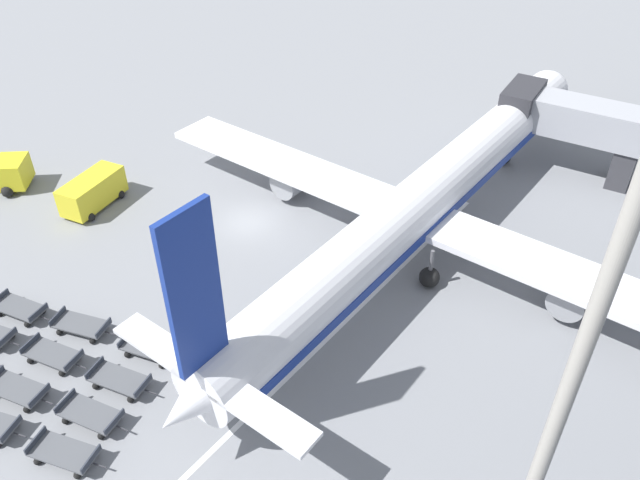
{
  "coord_description": "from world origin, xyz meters",
  "views": [
    {
      "loc": [
        22.62,
        -28.28,
        25.53
      ],
      "look_at": [
        7.34,
        -2.34,
        2.8
      ],
      "focal_mm": 35.0,
      "sensor_mm": 36.0,
      "label": 1
    }
  ],
  "objects_px": {
    "baggage_dolly_row_mid_b_col_c": "(120,380)",
    "apron_light_mast": "(604,293)",
    "baggage_dolly_row_mid_a_col_c": "(91,415)",
    "baggage_dolly_row_mid_b_col_b": "(53,355)",
    "airplane": "(424,201)",
    "baggage_dolly_row_near_col_c": "(64,453)",
    "baggage_dolly_row_far_col_c": "(150,348)",
    "baggage_dolly_row_mid_a_col_b": "(18,390)",
    "service_van": "(93,191)",
    "baggage_dolly_row_far_col_a": "(20,308)",
    "baggage_dolly_row_far_col_b": "(81,325)"
  },
  "relations": [
    {
      "from": "baggage_dolly_row_far_col_b",
      "to": "baggage_dolly_row_far_col_c",
      "type": "xyz_separation_m",
      "value": [
        4.56,
        0.67,
        0.0
      ]
    },
    {
      "from": "baggage_dolly_row_mid_b_col_b",
      "to": "apron_light_mast",
      "type": "xyz_separation_m",
      "value": [
        24.2,
        1.01,
        14.71
      ]
    },
    {
      "from": "baggage_dolly_row_mid_a_col_b",
      "to": "baggage_dolly_row_far_col_c",
      "type": "distance_m",
      "value": 6.73
    },
    {
      "from": "baggage_dolly_row_mid_a_col_b",
      "to": "baggage_dolly_row_far_col_b",
      "type": "relative_size",
      "value": 1.0
    },
    {
      "from": "baggage_dolly_row_mid_b_col_c",
      "to": "baggage_dolly_row_far_col_c",
      "type": "height_order",
      "value": "same"
    },
    {
      "from": "baggage_dolly_row_mid_a_col_c",
      "to": "baggage_dolly_row_far_col_c",
      "type": "distance_m",
      "value": 4.78
    },
    {
      "from": "service_van",
      "to": "apron_light_mast",
      "type": "xyz_separation_m",
      "value": [
        33.66,
        -10.92,
        13.93
      ]
    },
    {
      "from": "baggage_dolly_row_mid_a_col_c",
      "to": "baggage_dolly_row_mid_b_col_b",
      "type": "xyz_separation_m",
      "value": [
        -4.69,
        1.73,
        0.0
      ]
    },
    {
      "from": "baggage_dolly_row_mid_b_col_c",
      "to": "baggage_dolly_row_mid_b_col_b",
      "type": "bearing_deg",
      "value": -172.66
    },
    {
      "from": "airplane",
      "to": "baggage_dolly_row_far_col_b",
      "type": "height_order",
      "value": "airplane"
    },
    {
      "from": "baggage_dolly_row_mid_a_col_b",
      "to": "baggage_dolly_row_mid_a_col_c",
      "type": "xyz_separation_m",
      "value": [
        4.35,
        0.79,
        0.0
      ]
    },
    {
      "from": "service_van",
      "to": "baggage_dolly_row_far_col_c",
      "type": "bearing_deg",
      "value": -33.21
    },
    {
      "from": "service_van",
      "to": "baggage_dolly_row_mid_b_col_c",
      "type": "distance_m",
      "value": 17.89
    },
    {
      "from": "baggage_dolly_row_far_col_c",
      "to": "baggage_dolly_row_mid_b_col_b",
      "type": "bearing_deg",
      "value": -143.96
    },
    {
      "from": "airplane",
      "to": "baggage_dolly_row_mid_a_col_b",
      "type": "bearing_deg",
      "value": -119.12
    },
    {
      "from": "baggage_dolly_row_near_col_c",
      "to": "baggage_dolly_row_far_col_b",
      "type": "relative_size",
      "value": 1.0
    },
    {
      "from": "service_van",
      "to": "baggage_dolly_row_mid_b_col_c",
      "type": "height_order",
      "value": "service_van"
    },
    {
      "from": "airplane",
      "to": "baggage_dolly_row_mid_b_col_c",
      "type": "bearing_deg",
      "value": -113.68
    },
    {
      "from": "apron_light_mast",
      "to": "airplane",
      "type": "bearing_deg",
      "value": 121.41
    },
    {
      "from": "service_van",
      "to": "baggage_dolly_row_mid_b_col_c",
      "type": "relative_size",
      "value": 1.34
    },
    {
      "from": "baggage_dolly_row_far_col_a",
      "to": "baggage_dolly_row_far_col_b",
      "type": "bearing_deg",
      "value": 11.51
    },
    {
      "from": "airplane",
      "to": "service_van",
      "type": "relative_size",
      "value": 8.63
    },
    {
      "from": "baggage_dolly_row_mid_a_col_b",
      "to": "apron_light_mast",
      "type": "height_order",
      "value": "apron_light_mast"
    },
    {
      "from": "baggage_dolly_row_near_col_c",
      "to": "apron_light_mast",
      "type": "xyz_separation_m",
      "value": [
        18.93,
        4.87,
        14.71
      ]
    },
    {
      "from": "service_van",
      "to": "baggage_dolly_row_far_col_a",
      "type": "xyz_separation_m",
      "value": [
        4.89,
        -10.43,
        -0.78
      ]
    },
    {
      "from": "baggage_dolly_row_mid_b_col_c",
      "to": "baggage_dolly_row_far_col_a",
      "type": "bearing_deg",
      "value": 173.95
    },
    {
      "from": "airplane",
      "to": "baggage_dolly_row_near_col_c",
      "type": "relative_size",
      "value": 11.53
    },
    {
      "from": "baggage_dolly_row_mid_a_col_b",
      "to": "baggage_dolly_row_mid_b_col_c",
      "type": "bearing_deg",
      "value": 37.65
    },
    {
      "from": "baggage_dolly_row_mid_b_col_b",
      "to": "baggage_dolly_row_far_col_b",
      "type": "height_order",
      "value": "same"
    },
    {
      "from": "baggage_dolly_row_near_col_c",
      "to": "baggage_dolly_row_far_col_c",
      "type": "relative_size",
      "value": 1.0
    },
    {
      "from": "baggage_dolly_row_mid_b_col_c",
      "to": "baggage_dolly_row_far_col_a",
      "type": "distance_m",
      "value": 8.95
    },
    {
      "from": "baggage_dolly_row_mid_b_col_c",
      "to": "baggage_dolly_row_far_col_b",
      "type": "height_order",
      "value": "same"
    },
    {
      "from": "baggage_dolly_row_mid_a_col_c",
      "to": "baggage_dolly_row_mid_b_col_c",
      "type": "height_order",
      "value": "same"
    },
    {
      "from": "baggage_dolly_row_far_col_b",
      "to": "apron_light_mast",
      "type": "bearing_deg",
      "value": -3.12
    },
    {
      "from": "baggage_dolly_row_mid_a_col_c",
      "to": "baggage_dolly_row_far_col_a",
      "type": "distance_m",
      "value": 9.81
    },
    {
      "from": "baggage_dolly_row_mid_b_col_c",
      "to": "baggage_dolly_row_far_col_c",
      "type": "distance_m",
      "value": 2.47
    },
    {
      "from": "service_van",
      "to": "baggage_dolly_row_mid_b_col_c",
      "type": "xyz_separation_m",
      "value": [
        13.79,
        -11.37,
        -0.78
      ]
    },
    {
      "from": "service_van",
      "to": "airplane",
      "type": "bearing_deg",
      "value": 19.43
    },
    {
      "from": "baggage_dolly_row_mid_a_col_c",
      "to": "apron_light_mast",
      "type": "xyz_separation_m",
      "value": [
        19.52,
        2.74,
        14.71
      ]
    },
    {
      "from": "baggage_dolly_row_mid_a_col_b",
      "to": "service_van",
      "type": "bearing_deg",
      "value": 124.14
    },
    {
      "from": "baggage_dolly_row_near_col_c",
      "to": "baggage_dolly_row_far_col_c",
      "type": "height_order",
      "value": "same"
    },
    {
      "from": "baggage_dolly_row_far_col_c",
      "to": "apron_light_mast",
      "type": "relative_size",
      "value": 0.15
    },
    {
      "from": "baggage_dolly_row_far_col_a",
      "to": "apron_light_mast",
      "type": "xyz_separation_m",
      "value": [
        28.78,
        -0.49,
        14.71
      ]
    },
    {
      "from": "baggage_dolly_row_far_col_b",
      "to": "apron_light_mast",
      "type": "xyz_separation_m",
      "value": [
        24.61,
        -1.34,
        14.71
      ]
    },
    {
      "from": "baggage_dolly_row_mid_b_col_b",
      "to": "baggage_dolly_row_far_col_c",
      "type": "distance_m",
      "value": 5.13
    },
    {
      "from": "baggage_dolly_row_far_col_c",
      "to": "baggage_dolly_row_far_col_b",
      "type": "bearing_deg",
      "value": -171.67
    },
    {
      "from": "baggage_dolly_row_mid_b_col_c",
      "to": "baggage_dolly_row_far_col_b",
      "type": "relative_size",
      "value": 1.0
    },
    {
      "from": "baggage_dolly_row_mid_b_col_c",
      "to": "apron_light_mast",
      "type": "height_order",
      "value": "apron_light_mast"
    },
    {
      "from": "service_van",
      "to": "baggage_dolly_row_far_col_b",
      "type": "bearing_deg",
      "value": -46.61
    },
    {
      "from": "apron_light_mast",
      "to": "baggage_dolly_row_mid_a_col_c",
      "type": "bearing_deg",
      "value": -172.0
    }
  ]
}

